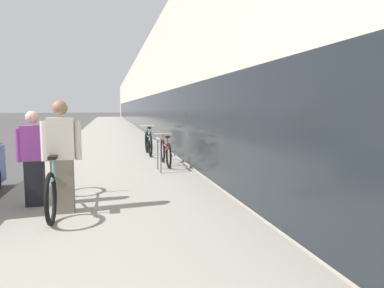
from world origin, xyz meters
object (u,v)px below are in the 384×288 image
(cruiser_bike_nearest, at_px, (165,152))
(cruiser_bike_middle, at_px, (148,143))
(person_bystander, at_px, (34,159))
(tandem_bicycle, at_px, (60,183))
(person_rider, at_px, (62,157))
(bike_rack_hoop, at_px, (159,151))
(cruiser_bike_farthest, at_px, (149,138))

(cruiser_bike_nearest, xyz_separation_m, cruiser_bike_middle, (-0.22, 2.21, 0.04))
(person_bystander, bearing_deg, tandem_bicycle, -25.27)
(person_rider, height_order, bike_rack_hoop, person_rider)
(person_bystander, bearing_deg, cruiser_bike_middle, 66.09)
(person_rider, height_order, cruiser_bike_nearest, person_rider)
(bike_rack_hoop, relative_size, cruiser_bike_nearest, 0.49)
(tandem_bicycle, height_order, cruiser_bike_middle, cruiser_bike_middle)
(tandem_bicycle, relative_size, cruiser_bike_nearest, 1.45)
(person_bystander, xyz_separation_m, bike_rack_hoop, (2.40, 2.52, -0.27))
(bike_rack_hoop, distance_m, cruiser_bike_farthest, 5.36)
(cruiser_bike_middle, distance_m, cruiser_bike_farthest, 2.28)
(tandem_bicycle, bearing_deg, cruiser_bike_nearest, 57.22)
(cruiser_bike_farthest, bearing_deg, person_rider, -105.02)
(cruiser_bike_nearest, bearing_deg, person_rider, -119.66)
(cruiser_bike_nearest, bearing_deg, cruiser_bike_middle, 95.77)
(person_bystander, xyz_separation_m, cruiser_bike_farthest, (2.74, 7.86, -0.41))
(person_rider, bearing_deg, cruiser_bike_nearest, 60.34)
(person_bystander, height_order, bike_rack_hoop, person_bystander)
(cruiser_bike_middle, bearing_deg, person_rider, -108.06)
(person_bystander, height_order, cruiser_bike_middle, person_bystander)
(bike_rack_hoop, bearing_deg, cruiser_bike_farthest, 86.37)
(person_rider, distance_m, person_bystander, 0.71)
(tandem_bicycle, xyz_separation_m, cruiser_bike_nearest, (2.30, 3.58, -0.03))
(person_bystander, xyz_separation_m, cruiser_bike_nearest, (2.71, 3.39, -0.42))
(tandem_bicycle, distance_m, cruiser_bike_middle, 6.15)
(person_rider, height_order, cruiser_bike_middle, person_rider)
(bike_rack_hoop, xyz_separation_m, cruiser_bike_middle, (0.08, 3.08, -0.11))
(person_rider, relative_size, cruiser_bike_middle, 0.95)
(bike_rack_hoop, xyz_separation_m, cruiser_bike_farthest, (0.34, 5.34, -0.15))
(cruiser_bike_nearest, distance_m, cruiser_bike_middle, 2.23)
(person_rider, bearing_deg, cruiser_bike_farthest, 74.98)
(bike_rack_hoop, distance_m, cruiser_bike_middle, 3.09)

